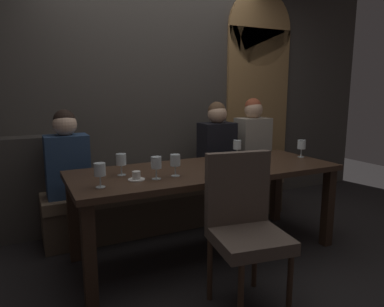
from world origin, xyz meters
TOP-DOWN VIEW (x-y plane):
  - ground at (0.00, 0.00)m, footprint 9.00×9.00m
  - back_wall_tiled at (0.00, 1.22)m, footprint 6.00×0.12m
  - arched_door at (1.35, 1.15)m, footprint 0.90×0.05m
  - back_counter at (-1.55, 1.04)m, footprint 1.10×0.28m
  - dining_table at (0.00, 0.00)m, footprint 2.20×0.84m
  - banquette_bench at (0.00, 0.70)m, footprint 2.50×0.44m
  - chair_near_side at (-0.12, -0.72)m, footprint 0.50×0.50m
  - diner_redhead at (-1.01, 0.68)m, footprint 0.36×0.24m
  - diner_bearded at (0.50, 0.69)m, footprint 0.36×0.24m
  - diner_far_end at (0.98, 0.72)m, footprint 0.36×0.24m
  - wine_glass_center_front at (1.03, 0.01)m, footprint 0.08×0.08m
  - wine_glass_end_right at (-0.70, 0.07)m, footprint 0.08×0.08m
  - wine_glass_far_right at (0.47, 0.27)m, footprint 0.08×0.08m
  - wine_glass_end_left at (-0.91, -0.20)m, footprint 0.08×0.08m
  - wine_glass_far_left at (-0.50, -0.16)m, footprint 0.08×0.08m
  - wine_glass_center_back at (-0.34, -0.14)m, footprint 0.08×0.08m
  - espresso_cup at (-0.64, -0.12)m, footprint 0.12×0.12m
  - dessert_plate at (0.19, -0.01)m, footprint 0.19×0.19m

SIDE VIEW (x-z plane):
  - ground at x=0.00m, z-range 0.00..0.00m
  - banquette_bench at x=0.00m, z-range 0.00..0.45m
  - back_counter at x=-1.55m, z-range 0.00..0.95m
  - chair_near_side at x=-0.12m, z-range 0.07..1.05m
  - dining_table at x=0.00m, z-range 0.28..1.02m
  - dessert_plate at x=0.19m, z-range 0.73..0.78m
  - espresso_cup at x=-0.64m, z-range 0.73..0.80m
  - diner_redhead at x=-1.01m, z-range 0.43..1.19m
  - diner_bearded at x=0.50m, z-range 0.43..1.23m
  - diner_far_end at x=0.98m, z-range 0.43..1.26m
  - wine_glass_far_left at x=-0.50m, z-range 0.77..0.93m
  - wine_glass_end_right at x=-0.70m, z-range 0.77..0.93m
  - wine_glass_center_front at x=1.03m, z-range 0.77..0.93m
  - wine_glass_far_right at x=0.47m, z-range 0.77..0.93m
  - wine_glass_end_left at x=-0.91m, z-range 0.77..0.94m
  - wine_glass_center_back at x=-0.34m, z-range 0.77..0.94m
  - arched_door at x=1.35m, z-range 0.09..2.64m
  - back_wall_tiled at x=0.00m, z-range 0.00..3.00m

